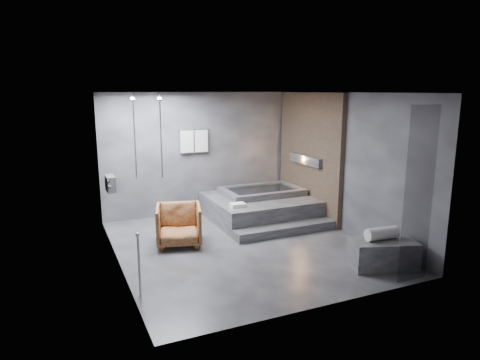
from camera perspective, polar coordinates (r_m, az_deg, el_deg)
name	(u,v)px	position (r m, az deg, el deg)	size (l,w,h in m)	color
room	(258,151)	(8.01, 2.41, 3.91)	(5.00, 5.04, 2.82)	#29292C
tub_deck	(260,207)	(9.66, 2.64, -3.68)	(2.20, 2.00, 0.50)	#2E2E30
tub_step	(286,230)	(8.71, 6.12, -6.59)	(2.20, 0.36, 0.18)	#2E2E30
concrete_bench	(383,254)	(7.44, 18.54, -9.31)	(1.02, 0.56, 0.46)	#313134
driftwood_chair	(179,225)	(8.09, -8.16, -5.96)	(0.81, 0.84, 0.76)	#4C2813
rolled_towel	(382,233)	(7.37, 18.40, -6.77)	(0.20, 0.20, 0.57)	silver
deck_towel	(238,205)	(8.75, -0.30, -3.36)	(0.29, 0.21, 0.08)	silver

